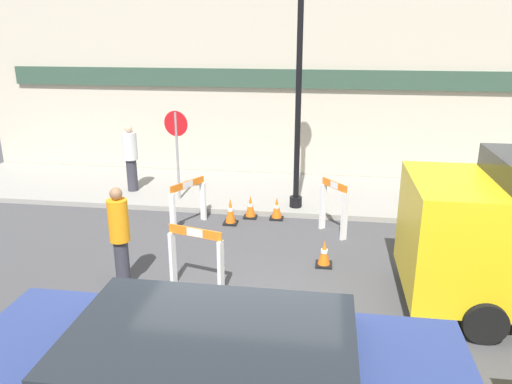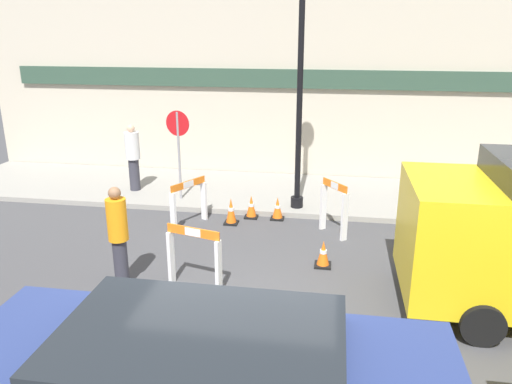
{
  "view_description": "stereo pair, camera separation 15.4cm",
  "coord_description": "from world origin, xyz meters",
  "px_view_note": "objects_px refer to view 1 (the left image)",
  "views": [
    {
      "loc": [
        0.98,
        -6.07,
        4.09
      ],
      "look_at": [
        -0.38,
        3.24,
        1.0
      ],
      "focal_mm": 35.0,
      "sensor_mm": 36.0,
      "label": 1
    },
    {
      "loc": [
        1.13,
        -6.05,
        4.09
      ],
      "look_at": [
        -0.38,
        3.24,
        1.0
      ],
      "focal_mm": 35.0,
      "sensor_mm": 36.0,
      "label": 2
    }
  ],
  "objects_px": {
    "person_worker": "(120,235)",
    "person_pedestrian": "(131,156)",
    "stop_sign": "(177,141)",
    "streetlamp_post": "(299,58)"
  },
  "relations": [
    {
      "from": "stop_sign",
      "to": "person_worker",
      "type": "relative_size",
      "value": 1.24
    },
    {
      "from": "streetlamp_post",
      "to": "person_worker",
      "type": "height_order",
      "value": "streetlamp_post"
    },
    {
      "from": "stop_sign",
      "to": "person_pedestrian",
      "type": "height_order",
      "value": "stop_sign"
    },
    {
      "from": "streetlamp_post",
      "to": "person_worker",
      "type": "distance_m",
      "value": 5.41
    },
    {
      "from": "person_worker",
      "to": "person_pedestrian",
      "type": "xyz_separation_m",
      "value": [
        -1.66,
        4.64,
        0.1
      ]
    },
    {
      "from": "streetlamp_post",
      "to": "stop_sign",
      "type": "height_order",
      "value": "streetlamp_post"
    },
    {
      "from": "streetlamp_post",
      "to": "person_pedestrian",
      "type": "distance_m",
      "value": 4.94
    },
    {
      "from": "stop_sign",
      "to": "person_pedestrian",
      "type": "distance_m",
      "value": 1.55
    },
    {
      "from": "person_worker",
      "to": "streetlamp_post",
      "type": "bearing_deg",
      "value": 13.48
    },
    {
      "from": "person_pedestrian",
      "to": "streetlamp_post",
      "type": "bearing_deg",
      "value": 154.69
    }
  ]
}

